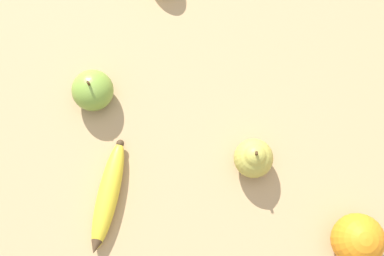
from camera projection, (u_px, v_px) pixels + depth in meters
The scene contains 5 objects.
ground_plane at pixel (216, 99), 0.96m from camera, with size 3.00×3.00×0.00m, color tan.
banana at pixel (108, 196), 0.90m from camera, with size 0.20×0.06×0.04m.
orange at pixel (358, 240), 0.86m from camera, with size 0.09×0.09×0.09m.
pear at pixel (254, 158), 0.90m from camera, with size 0.07×0.07×0.09m.
apple at pixel (93, 90), 0.93m from camera, with size 0.07×0.07×0.08m.
Camera 1 is at (0.28, -0.02, 0.92)m, focal length 50.00 mm.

